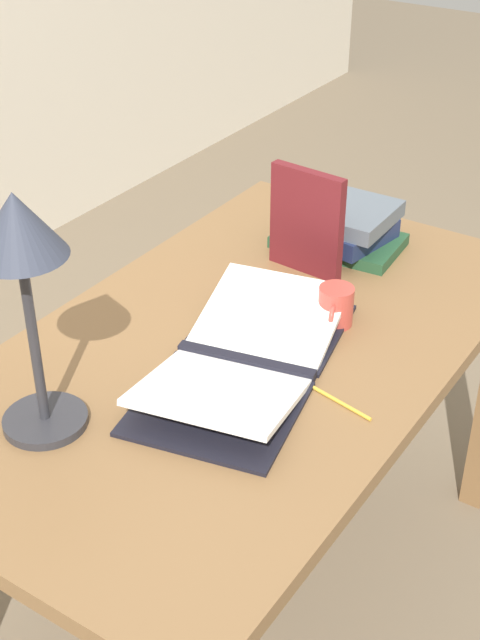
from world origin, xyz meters
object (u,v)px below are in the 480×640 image
Objects in this scene: book_standing_upright at (307,222)px; reading_lamp at (21,255)px; open_book at (246,357)px; pencil at (334,399)px; coffee_mug at (336,306)px; book_stack_tall at (340,225)px.

book_standing_upright is 0.77m from reading_lamp.
open_book reaches higher than pencil.
book_standing_upright is 2.45× the size of coffee_mug.
pencil is (0.34, -0.39, -0.33)m from reading_lamp.
pencil is at bearing -48.96° from reading_lamp.
reading_lamp is 0.70m from coffee_mug.
book_stack_tall is at bearing 26.89° from coffee_mug.
book_standing_upright is 0.25m from coffee_mug.
coffee_mug reaches higher than open_book.
book_standing_upright is at bearing 36.22° from pencil.
book_standing_upright is at bearing 176.73° from book_stack_tall.
book_stack_tall is 0.61m from pencil.
open_book is 0.51m from reading_lamp.
reading_lamp is at bearing 131.04° from pencil.
reading_lamp is (-0.34, 0.20, 0.32)m from open_book.
coffee_mug is at bearing -29.23° from open_book.
coffee_mug is 0.26m from pencil.
book_stack_tall is 1.25× the size of book_standing_upright.
reading_lamp reaches higher than open_book.
book_stack_tall is (0.54, 0.09, 0.03)m from open_book.
book_stack_tall reaches higher than pencil.
open_book is 2.52× the size of book_standing_upright.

